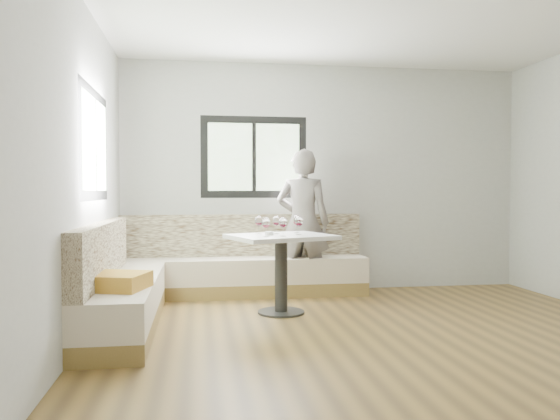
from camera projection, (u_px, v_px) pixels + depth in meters
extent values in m
cube|color=brown|center=(396.00, 344.00, 4.40)|extent=(5.00, 5.00, 0.01)
cube|color=#B7B7B2|center=(326.00, 178.00, 6.82)|extent=(5.00, 0.01, 2.80)
cube|color=#B7B7B2|center=(70.00, 169.00, 3.99)|extent=(0.01, 5.00, 2.80)
cube|color=black|center=(254.00, 157.00, 6.67)|extent=(1.30, 0.02, 1.00)
cube|color=black|center=(95.00, 145.00, 4.87)|extent=(0.02, 1.30, 1.00)
cube|color=olive|center=(244.00, 289.00, 6.44)|extent=(2.90, 0.55, 0.16)
cube|color=beige|center=(244.00, 270.00, 6.44)|extent=(2.90, 0.55, 0.29)
cube|color=beige|center=(242.00, 235.00, 6.62)|extent=(2.90, 0.14, 0.50)
cube|color=olive|center=(126.00, 320.00, 4.89)|extent=(0.55, 2.25, 0.16)
cube|color=beige|center=(125.00, 295.00, 4.88)|extent=(0.55, 2.25, 0.29)
cube|color=beige|center=(101.00, 251.00, 4.84)|extent=(0.14, 2.25, 0.50)
cube|color=gold|center=(118.00, 281.00, 4.36)|extent=(0.53, 0.53, 0.13)
cylinder|color=black|center=(281.00, 312.00, 5.51)|extent=(0.47, 0.47, 0.02)
cylinder|color=black|center=(281.00, 276.00, 5.50)|extent=(0.13, 0.13, 0.75)
cube|color=white|center=(281.00, 237.00, 5.49)|extent=(1.16, 1.03, 0.04)
imported|color=slate|center=(303.00, 222.00, 6.45)|extent=(0.73, 0.60, 1.73)
cylinder|color=white|center=(269.00, 233.00, 5.45)|extent=(0.09, 0.09, 0.04)
sphere|color=black|center=(270.00, 232.00, 5.46)|extent=(0.02, 0.02, 0.02)
sphere|color=black|center=(268.00, 232.00, 5.45)|extent=(0.02, 0.02, 0.02)
sphere|color=black|center=(270.00, 232.00, 5.43)|extent=(0.02, 0.02, 0.02)
cylinder|color=white|center=(266.00, 237.00, 5.22)|extent=(0.06, 0.06, 0.01)
cylinder|color=white|center=(266.00, 232.00, 5.22)|extent=(0.01, 0.01, 0.08)
ellipsoid|color=white|center=(266.00, 223.00, 5.22)|extent=(0.08, 0.08, 0.10)
cylinder|color=#500414|center=(266.00, 225.00, 5.22)|extent=(0.06, 0.06, 0.02)
cylinder|color=white|center=(283.00, 236.00, 5.29)|extent=(0.06, 0.06, 0.01)
cylinder|color=white|center=(283.00, 232.00, 5.29)|extent=(0.01, 0.01, 0.08)
ellipsoid|color=white|center=(283.00, 222.00, 5.28)|extent=(0.08, 0.08, 0.10)
cylinder|color=#500414|center=(283.00, 225.00, 5.29)|extent=(0.06, 0.06, 0.02)
cylinder|color=white|center=(299.00, 235.00, 5.47)|extent=(0.06, 0.06, 0.01)
cylinder|color=white|center=(299.00, 230.00, 5.47)|extent=(0.01, 0.01, 0.08)
ellipsoid|color=white|center=(299.00, 221.00, 5.47)|extent=(0.08, 0.08, 0.10)
cylinder|color=#500414|center=(299.00, 224.00, 5.47)|extent=(0.06, 0.06, 0.02)
cylinder|color=white|center=(276.00, 234.00, 5.58)|extent=(0.06, 0.06, 0.01)
cylinder|color=white|center=(276.00, 230.00, 5.58)|extent=(0.01, 0.01, 0.08)
ellipsoid|color=white|center=(276.00, 221.00, 5.58)|extent=(0.08, 0.08, 0.10)
cylinder|color=#500414|center=(276.00, 223.00, 5.58)|extent=(0.06, 0.06, 0.02)
cylinder|color=white|center=(297.00, 233.00, 5.71)|extent=(0.06, 0.06, 0.01)
cylinder|color=white|center=(297.00, 229.00, 5.71)|extent=(0.01, 0.01, 0.08)
ellipsoid|color=white|center=(297.00, 220.00, 5.71)|extent=(0.08, 0.08, 0.10)
cylinder|color=#500414|center=(297.00, 222.00, 5.71)|extent=(0.06, 0.06, 0.02)
cylinder|color=white|center=(259.00, 234.00, 5.55)|extent=(0.06, 0.06, 0.01)
cylinder|color=white|center=(259.00, 230.00, 5.55)|extent=(0.01, 0.01, 0.08)
ellipsoid|color=white|center=(259.00, 221.00, 5.55)|extent=(0.08, 0.08, 0.10)
cylinder|color=#500414|center=(259.00, 223.00, 5.55)|extent=(0.06, 0.06, 0.02)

